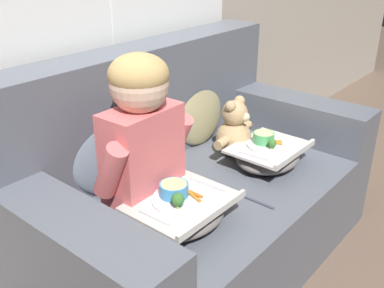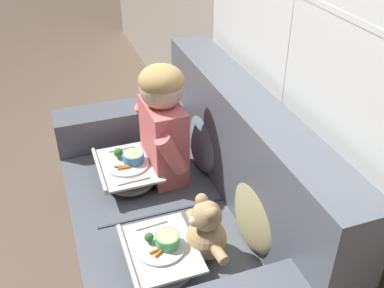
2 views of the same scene
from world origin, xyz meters
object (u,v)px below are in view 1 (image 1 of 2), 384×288
object	(u,v)px
teddy_bear	(235,131)
lap_tray_teddy	(268,154)
couch	(190,191)
child_figure	(141,128)
throw_pillow_behind_teddy	(196,108)
throw_pillow_behind_child	(103,147)
lap_tray_child	(182,210)

from	to	relation	value
teddy_bear	lap_tray_teddy	world-z (taller)	teddy_bear
couch	child_figure	bearing A→B (deg)	-175.10
throw_pillow_behind_teddy	lap_tray_teddy	bearing A→B (deg)	-90.04
throw_pillow_behind_child	teddy_bear	world-z (taller)	throw_pillow_behind_child
child_figure	throw_pillow_behind_teddy	bearing A→B (deg)	21.23
couch	child_figure	distance (m)	0.54
lap_tray_teddy	throw_pillow_behind_child	bearing A→B (deg)	144.60
couch	lap_tray_child	xyz separation A→B (m)	(-0.32, -0.23, 0.15)
throw_pillow_behind_child	child_figure	world-z (taller)	child_figure
teddy_bear	lap_tray_teddy	bearing A→B (deg)	-90.23
child_figure	lap_tray_child	size ratio (longest dim) A/B	1.62
throw_pillow_behind_child	child_figure	bearing A→B (deg)	-89.99
lap_tray_teddy	child_figure	bearing A→B (deg)	162.15
throw_pillow_behind_teddy	lap_tray_teddy	xyz separation A→B (m)	(-0.00, -0.45, -0.13)
child_figure	lap_tray_teddy	size ratio (longest dim) A/B	1.75
couch	throw_pillow_behind_teddy	distance (m)	0.48
lap_tray_child	couch	bearing A→B (deg)	36.00
throw_pillow_behind_child	lap_tray_child	distance (m)	0.47
child_figure	couch	bearing A→B (deg)	4.90
throw_pillow_behind_teddy	lap_tray_child	world-z (taller)	throw_pillow_behind_teddy
couch	teddy_bear	size ratio (longest dim) A/B	5.22
lap_tray_child	lap_tray_teddy	size ratio (longest dim) A/B	1.08
child_figure	teddy_bear	world-z (taller)	child_figure
couch	lap_tray_child	world-z (taller)	couch
child_figure	teddy_bear	distance (m)	0.67
throw_pillow_behind_child	throw_pillow_behind_teddy	size ratio (longest dim) A/B	1.03
lap_tray_teddy	couch	bearing A→B (deg)	143.87
couch	throw_pillow_behind_teddy	bearing A→B (deg)	34.65
throw_pillow_behind_child	lap_tray_teddy	xyz separation A→B (m)	(0.63, -0.45, -0.13)
lap_tray_child	throw_pillow_behind_teddy	bearing A→B (deg)	35.33
throw_pillow_behind_teddy	teddy_bear	bearing A→B (deg)	-89.89
couch	throw_pillow_behind_child	distance (m)	0.48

